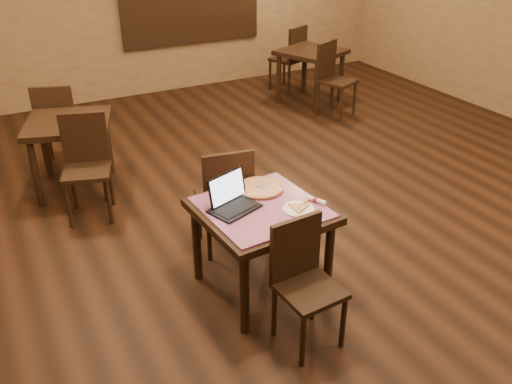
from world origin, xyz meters
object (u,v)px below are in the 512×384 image
chair_main_far (226,195)px  other_table_b (70,132)px  other_table_a_chair_near (332,75)px  other_table_a (311,59)px  other_table_b_chair_near (86,160)px  other_table_b_chair_far (58,122)px  pizza_pan (260,189)px  laptop (231,199)px  chair_main_near (303,275)px  other_table_a_chair_far (292,55)px  tiled_table (261,218)px

chair_main_far → other_table_b: bearing=-54.2°
chair_main_far → other_table_a_chair_near: other_table_a_chair_near is taller
other_table_a → other_table_b_chair_near: other_table_b_chair_near is taller
other_table_b → other_table_b_chair_far: bearing=110.2°
other_table_b → pizza_pan: bearing=-47.0°
laptop → other_table_a: 4.78m
chair_main_near → other_table_a_chair_near: size_ratio=0.89×
other_table_a → other_table_b_chair_near: bearing=-176.6°
chair_main_near → other_table_b_chair_near: (-0.91, 2.50, 0.05)m
other_table_b_chair_near → other_table_b_chair_far: bearing=110.2°
chair_main_far → pizza_pan: chair_main_far is taller
other_table_a → other_table_a_chair_far: size_ratio=1.08×
pizza_pan → chair_main_far: bearing=109.8°
other_table_a_chair_near → other_table_b: size_ratio=0.99×
chair_main_far → other_table_a: size_ratio=0.89×
other_table_b → other_table_b_chair_near: (0.03, -0.60, -0.08)m
other_table_a_chair_near → tiled_table: bearing=-155.1°
other_table_a → other_table_a_chair_near: other_table_a_chair_near is taller
chair_main_near → other_table_a: 5.24m
other_table_a_chair_far → chair_main_near: bearing=36.9°
pizza_pan → other_table_b_chair_near: (-1.04, 1.65, -0.19)m
tiled_table → other_table_b: bearing=107.0°
other_table_b → chair_main_near: bearing=-55.5°
tiled_table → other_table_b_chair_far: bearing=103.6°
chair_main_near → chair_main_far: 1.23m
laptop → other_table_b: bearing=88.1°
chair_main_near → other_table_a_chair_far: size_ratio=0.89×
tiled_table → other_table_a: other_table_a is taller
laptop → other_table_b_chair_far: 3.09m
chair_main_far → other_table_b_chair_far: size_ratio=0.99×
chair_main_near → chair_main_far: size_ratio=0.92×
other_table_a → chair_main_far: bearing=-155.5°
chair_main_near → other_table_b_chair_near: 2.67m
other_table_a → other_table_a_chair_far: 0.63m
pizza_pan → chair_main_near: bearing=-98.3°
laptop → chair_main_near: bearing=-94.3°
chair_main_near → other_table_b_chair_far: bearing=101.0°
tiled_table → chair_main_far: chair_main_far is taller
chair_main_near → other_table_b_chair_far: size_ratio=0.91×
other_table_a_chair_near → other_table_a_chair_far: size_ratio=1.00×
chair_main_near → other_table_a_chair_near: (2.87, 3.74, 0.07)m
other_table_a_chair_near → other_table_b: 3.86m
tiled_table → other_table_a_chair_near: other_table_a_chair_near is taller
other_table_a_chair_near → other_table_b_chair_near: other_table_a_chair_near is taller
tiled_table → laptop: (-0.20, 0.11, 0.17)m
other_table_a → other_table_a_chair_near: (-0.04, -0.62, -0.08)m
chair_main_far → other_table_a_chair_far: other_table_a_chair_far is taller
other_table_a_chair_far → pizza_pan: bearing=33.1°
chair_main_far → other_table_a: (2.91, 3.13, 0.10)m
other_table_a → other_table_b_chair_far: bearing=167.1°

